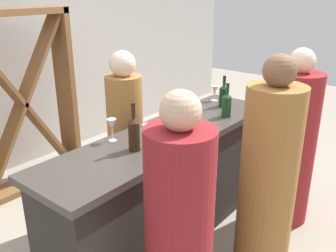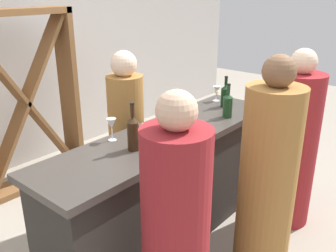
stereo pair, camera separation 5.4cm
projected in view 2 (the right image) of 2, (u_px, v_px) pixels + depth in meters
The scene contains 16 objects.
ground_plane at pixel (168, 236), 3.05m from camera, with size 12.00×12.00×0.00m, color #9E9384.
back_wall at pixel (9, 41), 3.89m from camera, with size 8.00×0.10×2.80m, color #BCB7B2.
bar_counter at pixel (168, 186), 2.89m from camera, with size 2.20×0.58×0.92m.
wine_rack at pixel (25, 102), 3.59m from camera, with size 1.09×0.28×1.75m.
wine_bottle_leftmost_amber_brown at pixel (133, 132), 2.40m from camera, with size 0.08×0.08×0.32m.
wine_bottle_second_left_olive_green at pixel (228, 105), 3.01m from camera, with size 0.08×0.08×0.28m.
wine_bottle_center_dark_green at pixel (225, 95), 3.28m from camera, with size 0.08×0.08×0.28m.
wine_glass_near_left at pixel (173, 133), 2.45m from camera, with size 0.07×0.07×0.15m.
wine_glass_near_center at pixel (147, 131), 2.44m from camera, with size 0.07×0.07×0.16m.
wine_glass_near_right at pixel (191, 106), 3.01m from camera, with size 0.06×0.06×0.15m.
wine_glass_far_left at pixel (217, 91), 3.45m from camera, with size 0.07×0.07×0.14m.
wine_glass_far_center at pixel (112, 124), 2.55m from camera, with size 0.07×0.07×0.16m.
person_left_guest at pixel (267, 180), 2.48m from camera, with size 0.39×0.39×1.56m.
person_center_guest at pixel (176, 233), 2.00m from camera, with size 0.41×0.41×1.48m.
person_right_guest at pixel (293, 147), 3.06m from camera, with size 0.41×0.41×1.50m.
person_server_behind at pixel (127, 140), 3.20m from camera, with size 0.36×0.36×1.46m.
Camera 2 is at (-1.94, -1.64, 1.93)m, focal length 39.43 mm.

